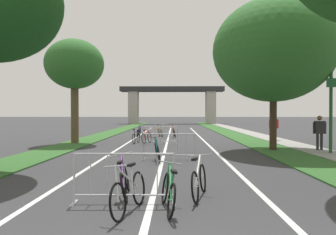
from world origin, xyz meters
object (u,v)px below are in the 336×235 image
(bicycle_teal_3, at_px, (157,151))
(bicycle_green_9, at_px, (168,192))
(bicycle_purple_8, at_px, (125,180))
(bicycle_orange_6, at_px, (174,132))
(bicycle_red_2, at_px, (147,137))
(pedestrian_waiting, at_px, (320,130))
(bicycle_white_1, at_px, (199,181))
(bicycle_blue_7, at_px, (139,132))
(lamppost_with_sign, at_px, (331,75))
(tree_right_maple_mid, at_px, (273,51))
(crowd_barrier_third, at_px, (160,136))
(bicycle_yellow_4, at_px, (160,132))
(bicycle_black_0, at_px, (136,138))
(pedestrian_strolling, at_px, (274,125))
(crowd_barrier_nearest, at_px, (124,179))
(tree_left_pine_near, at_px, (75,65))
(crowd_barrier_fourth, at_px, (155,130))
(crowd_barrier_second, at_px, (169,147))
(bicycle_silver_5, at_px, (129,192))

(bicycle_teal_3, distance_m, bicycle_green_9, 6.21)
(bicycle_purple_8, bearing_deg, bicycle_orange_6, 80.46)
(bicycle_red_2, xyz_separation_m, pedestrian_waiting, (8.81, -3.81, 0.69))
(bicycle_white_1, relative_size, bicycle_blue_7, 0.98)
(lamppost_with_sign, bearing_deg, tree_right_maple_mid, 145.01)
(bicycle_purple_8, bearing_deg, crowd_barrier_third, 82.68)
(bicycle_yellow_4, bearing_deg, bicycle_red_2, 69.85)
(crowd_barrier_third, height_order, bicycle_red_2, crowd_barrier_third)
(lamppost_with_sign, xyz_separation_m, bicycle_blue_7, (-9.86, 10.97, -3.21))
(bicycle_yellow_4, height_order, pedestrian_waiting, pedestrian_waiting)
(bicycle_black_0, height_order, bicycle_red_2, bicycle_red_2)
(crowd_barrier_third, height_order, pedestrian_strolling, pedestrian_strolling)
(tree_right_maple_mid, distance_m, crowd_barrier_nearest, 11.83)
(tree_left_pine_near, xyz_separation_m, pedestrian_strolling, (12.67, 1.79, -3.75))
(bicycle_white_1, relative_size, bicycle_purple_8, 1.00)
(crowd_barrier_fourth, bearing_deg, bicycle_black_0, -98.54)
(crowd_barrier_nearest, height_order, pedestrian_strolling, pedestrian_strolling)
(tree_right_maple_mid, bearing_deg, pedestrian_waiting, -6.07)
(bicycle_purple_8, bearing_deg, lamppost_with_sign, 35.49)
(bicycle_white_1, bearing_deg, tree_left_pine_near, 133.20)
(bicycle_white_1, height_order, bicycle_yellow_4, bicycle_yellow_4)
(bicycle_orange_6, bearing_deg, tree_left_pine_near, 35.99)
(crowd_barrier_fourth, distance_m, bicycle_purple_8, 17.79)
(crowd_barrier_second, height_order, bicycle_yellow_4, crowd_barrier_second)
(bicycle_black_0, bearing_deg, tree_right_maple_mid, -17.11)
(tree_right_maple_mid, relative_size, bicycle_purple_8, 4.60)
(bicycle_green_9, bearing_deg, pedestrian_strolling, 57.52)
(bicycle_teal_3, height_order, bicycle_purple_8, bicycle_purple_8)
(tree_right_maple_mid, distance_m, bicycle_yellow_4, 11.59)
(pedestrian_strolling, bearing_deg, bicycle_teal_3, -127.62)
(tree_left_pine_near, bearing_deg, pedestrian_strolling, 8.05)
(bicycle_white_1, height_order, bicycle_blue_7, bicycle_white_1)
(crowd_barrier_third, bearing_deg, lamppost_with_sign, -29.74)
(tree_left_pine_near, bearing_deg, bicycle_blue_7, 62.11)
(tree_left_pine_near, distance_m, crowd_barrier_fourth, 8.51)
(lamppost_with_sign, relative_size, crowd_barrier_third, 2.89)
(bicycle_blue_7, relative_size, pedestrian_strolling, 0.95)
(pedestrian_strolling, bearing_deg, bicycle_silver_5, -114.03)
(bicycle_blue_7, bearing_deg, bicycle_white_1, 102.70)
(crowd_barrier_fourth, relative_size, pedestrian_strolling, 1.21)
(bicycle_white_1, bearing_deg, bicycle_silver_5, -128.25)
(crowd_barrier_third, distance_m, bicycle_white_1, 11.79)
(bicycle_purple_8, bearing_deg, pedestrian_waiting, 39.79)
(crowd_barrier_second, bearing_deg, tree_left_pine_near, 132.36)
(crowd_barrier_third, bearing_deg, crowd_barrier_fourth, 96.54)
(bicycle_teal_3, bearing_deg, tree_left_pine_near, -59.85)
(bicycle_purple_8, bearing_deg, tree_right_maple_mid, 49.22)
(bicycle_black_0, relative_size, bicycle_white_1, 0.96)
(crowd_barrier_third, xyz_separation_m, pedestrian_strolling, (7.41, 2.14, 0.54))
(tree_left_pine_near, height_order, bicycle_teal_3, tree_left_pine_near)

